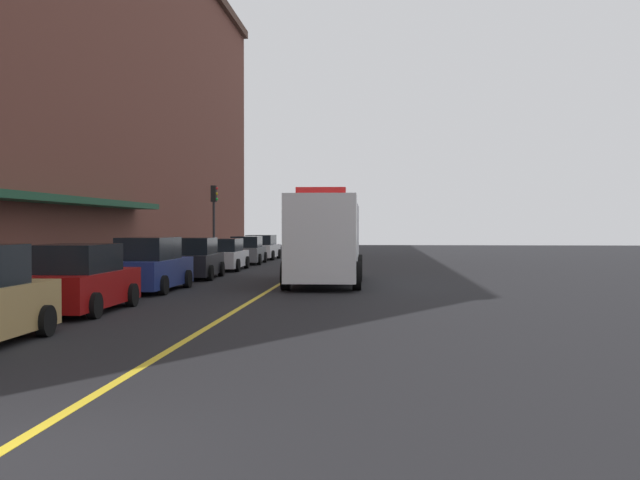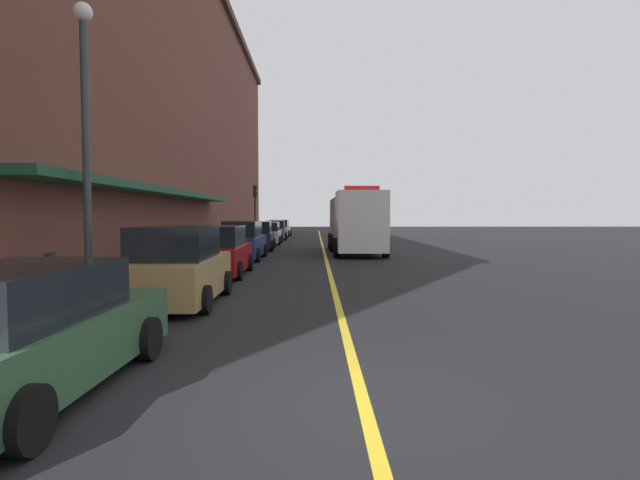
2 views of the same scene
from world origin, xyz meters
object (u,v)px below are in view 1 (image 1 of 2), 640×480
at_px(parked_car_2, 77,280).
at_px(traffic_light_near, 214,209).
at_px(parked_car_3, 151,266).
at_px(parking_meter_0, 221,246).
at_px(parked_car_6, 247,251).
at_px(box_truck, 326,240).
at_px(parked_car_7, 262,248).
at_px(parked_car_4, 195,259).
at_px(parking_meter_2, 228,245).
at_px(parked_car_5, 223,255).

bearing_deg(parked_car_2, traffic_light_near, 3.22).
distance_m(parked_car_3, parking_meter_0, 18.39).
distance_m(parked_car_6, traffic_light_near, 3.80).
bearing_deg(box_truck, parked_car_6, -159.78).
bearing_deg(traffic_light_near, parked_car_7, 80.91).
xyz_separation_m(parked_car_2, box_truck, (5.72, 10.34, 0.87)).
bearing_deg(parked_car_2, parked_car_3, -0.18).
distance_m(parked_car_4, parked_car_7, 18.29).
height_order(parked_car_2, parking_meter_2, parked_car_2).
relative_size(parked_car_2, parking_meter_0, 3.39).
height_order(parked_car_2, parked_car_6, parked_car_2).
bearing_deg(parked_car_3, traffic_light_near, 5.47).
height_order(parked_car_6, parking_meter_0, parked_car_6).
height_order(parked_car_3, parking_meter_2, parked_car_3).
distance_m(parked_car_3, parked_car_5, 12.30).
relative_size(parked_car_3, box_truck, 0.53).
height_order(parked_car_6, box_truck, box_truck).
distance_m(parked_car_5, traffic_light_near, 4.68).
bearing_deg(parked_car_3, parking_meter_0, 5.10).
height_order(parked_car_4, traffic_light_near, traffic_light_near).
height_order(parked_car_3, traffic_light_near, traffic_light_near).
bearing_deg(parked_car_5, parked_car_3, 179.27).
xyz_separation_m(parked_car_7, traffic_light_near, (-1.36, -8.48, 2.39)).
distance_m(parked_car_6, box_truck, 15.71).
xyz_separation_m(parking_meter_0, traffic_light_near, (0.06, -2.25, 2.10)).
bearing_deg(parked_car_6, parked_car_2, 177.73).
bearing_deg(box_truck, parking_meter_2, -157.23).
bearing_deg(parking_meter_2, traffic_light_near, -89.16).
bearing_deg(parked_car_3, parked_car_5, 0.94).
xyz_separation_m(box_truck, parking_meter_0, (-7.08, 14.29, -0.64)).
height_order(parked_car_5, parked_car_6, parked_car_6).
bearing_deg(traffic_light_near, parked_car_2, -86.69).
height_order(parking_meter_0, traffic_light_near, traffic_light_near).
xyz_separation_m(parked_car_2, parking_meter_0, (-1.36, 24.63, 0.24)).
bearing_deg(parked_car_2, box_truck, -29.06).
relative_size(parked_car_2, parked_car_5, 0.97).
xyz_separation_m(parked_car_2, parked_car_3, (0.01, 6.29, 0.03)).
bearing_deg(parked_car_3, parking_meter_2, 4.69).
relative_size(parked_car_4, parked_car_7, 0.99).
relative_size(parked_car_7, traffic_light_near, 1.04).
height_order(parked_car_3, parked_car_6, parked_car_3).
relative_size(parked_car_2, traffic_light_near, 1.05).
height_order(parked_car_3, parked_car_5, parked_car_3).
height_order(parking_meter_0, parking_meter_2, same).
bearing_deg(parked_car_5, parking_meter_2, 8.67).
relative_size(parked_car_4, parked_car_5, 0.94).
bearing_deg(parked_car_4, parking_meter_2, 3.52).
xyz_separation_m(box_truck, traffic_light_near, (-7.02, 12.04, 1.46)).
bearing_deg(parked_car_4, parked_car_6, -2.50).
relative_size(parked_car_5, parking_meter_2, 3.51).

